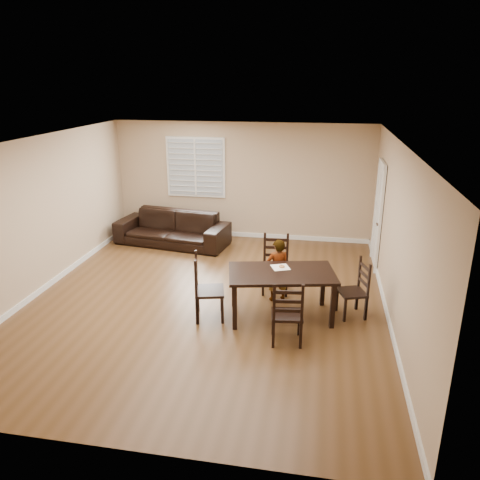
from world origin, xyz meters
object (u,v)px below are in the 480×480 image
at_px(donut, 282,266).
at_px(chair_right, 359,291).
at_px(dining_table, 282,277).
at_px(sofa, 172,228).
at_px(chair_near, 276,264).
at_px(chair_left, 201,290).
at_px(child, 277,270).
at_px(chair_far, 287,317).

bearing_deg(donut, chair_right, 3.89).
relative_size(dining_table, sofa, 0.71).
height_order(dining_table, chair_near, chair_near).
distance_m(dining_table, chair_left, 1.27).
height_order(chair_left, chair_right, chair_left).
height_order(donut, sofa, donut).
height_order(dining_table, chair_left, chair_left).
distance_m(chair_left, child, 1.40).
height_order(chair_far, donut, chair_far).
relative_size(chair_left, sofa, 0.42).
height_order(chair_near, chair_right, chair_near).
height_order(chair_near, child, child).
bearing_deg(chair_far, child, -85.63).
relative_size(dining_table, chair_right, 1.90).
distance_m(chair_left, donut, 1.33).
distance_m(chair_right, child, 1.38).
height_order(chair_far, chair_right, chair_far).
height_order(chair_near, chair_left, chair_left).
bearing_deg(dining_table, chair_far, -90.65).
xyz_separation_m(dining_table, chair_far, (0.17, -0.85, -0.24)).
xyz_separation_m(chair_far, child, (-0.29, 1.44, 0.10)).
xyz_separation_m(chair_left, sofa, (-1.55, 3.29, -0.11)).
xyz_separation_m(chair_near, sofa, (-2.58, 2.00, -0.10)).
height_order(chair_left, child, child).
distance_m(dining_table, donut, 0.22).
bearing_deg(child, chair_left, 11.57).
distance_m(child, sofa, 3.62).
bearing_deg(chair_right, dining_table, -96.46).
bearing_deg(chair_far, dining_table, -85.89).
xyz_separation_m(child, sofa, (-2.66, 2.44, -0.18)).
bearing_deg(sofa, child, -33.92).
xyz_separation_m(donut, sofa, (-2.76, 2.84, -0.42)).
bearing_deg(chair_far, chair_left, -29.90).
xyz_separation_m(chair_near, chair_left, (-1.03, -1.29, 0.01)).
height_order(chair_far, child, child).
xyz_separation_m(chair_right, donut, (-1.23, -0.08, 0.36)).
relative_size(chair_far, chair_left, 0.92).
bearing_deg(dining_table, chair_near, 89.11).
distance_m(chair_far, child, 1.47).
height_order(dining_table, chair_right, chair_right).
height_order(child, sofa, child).
bearing_deg(chair_near, chair_far, -83.32).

